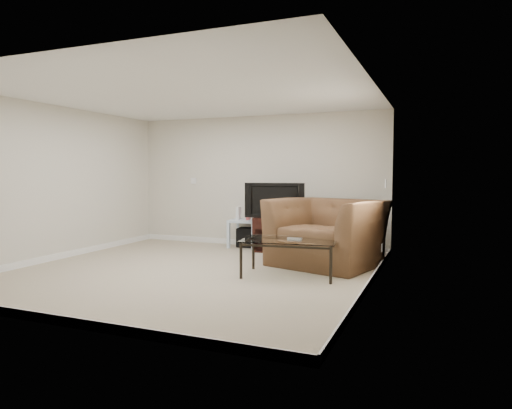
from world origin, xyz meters
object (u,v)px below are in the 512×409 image
at_px(recliner, 327,221).
at_px(coffee_table, 289,258).
at_px(tv_stand, 276,234).
at_px(side_table, 245,233).
at_px(subwoofer, 247,237).
at_px(television, 276,200).

xyz_separation_m(recliner, coffee_table, (-0.30, -0.95, -0.43)).
distance_m(tv_stand, side_table, 0.74).
relative_size(tv_stand, recliner, 0.48).
relative_size(tv_stand, subwoofer, 2.08).
distance_m(television, recliner, 1.41).
bearing_deg(side_table, coffee_table, -52.87).
bearing_deg(television, subwoofer, 151.26).
height_order(television, coffee_table, television).
relative_size(tv_stand, coffee_table, 0.58).
distance_m(side_table, coffee_table, 2.54).
relative_size(tv_stand, television, 0.74).
bearing_deg(side_table, television, -20.29).
xyz_separation_m(television, side_table, (-0.71, 0.26, -0.66)).
bearing_deg(television, coffee_table, -70.71).
height_order(television, recliner, recliner).
xyz_separation_m(subwoofer, coffee_table, (1.50, -2.05, 0.06)).
bearing_deg(subwoofer, coffee_table, -53.76).
distance_m(recliner, coffee_table, 1.08).
height_order(tv_stand, television, television).
bearing_deg(recliner, side_table, 165.48).
xyz_separation_m(television, recliner, (1.12, -0.82, -0.25)).
height_order(side_table, recliner, recliner).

